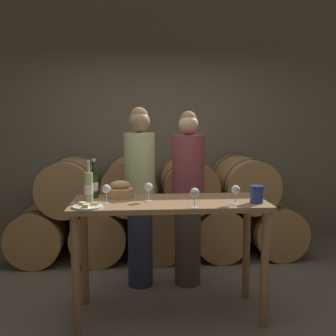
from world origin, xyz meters
TOP-DOWN VIEW (x-y plane):
  - ground_plane at (0.00, 0.00)m, footprint 10.00×10.00m
  - stone_wall_back at (0.00, 2.12)m, footprint 10.00×0.12m
  - barrel_stack at (0.00, 1.52)m, footprint 3.38×0.96m
  - tasting_table at (0.00, 0.00)m, footprint 1.55×0.62m
  - person_left at (-0.23, 0.62)m, footprint 0.29×0.29m
  - person_right at (0.23, 0.62)m, footprint 0.31×0.31m
  - wine_bottle_red at (-0.61, 0.18)m, footprint 0.07×0.07m
  - wine_bottle_white at (-0.64, 0.03)m, footprint 0.07×0.07m
  - blue_crock at (0.67, -0.14)m, footprint 0.11×0.11m
  - bread_basket at (-0.40, 0.18)m, footprint 0.22×0.22m
  - cheese_plate at (-0.62, -0.20)m, footprint 0.22×0.22m
  - wine_glass_far_left at (-0.50, -0.07)m, footprint 0.07×0.07m
  - wine_glass_left at (-0.17, -0.01)m, footprint 0.07×0.07m
  - wine_glass_center at (0.16, -0.28)m, footprint 0.07×0.07m
  - wine_glass_right at (0.49, -0.18)m, footprint 0.07×0.07m

SIDE VIEW (x-z plane):
  - ground_plane at x=0.00m, z-range 0.00..0.00m
  - barrel_stack at x=0.00m, z-range -0.04..1.14m
  - tasting_table at x=0.00m, z-range 0.33..1.28m
  - person_right at x=0.23m, z-range 0.03..1.72m
  - person_left at x=-0.23m, z-range 0.04..1.77m
  - cheese_plate at x=-0.62m, z-range 0.95..0.99m
  - bread_basket at x=-0.40m, z-range 0.94..1.09m
  - blue_crock at x=0.67m, z-range 0.97..1.10m
  - wine_glass_far_left at x=-0.50m, z-range 1.00..1.15m
  - wine_glass_left at x=-0.17m, z-range 1.00..1.15m
  - wine_glass_center at x=0.16m, z-range 1.00..1.15m
  - wine_glass_right at x=0.49m, z-range 1.00..1.15m
  - wine_bottle_red at x=-0.61m, z-range 0.91..1.24m
  - wine_bottle_white at x=-0.64m, z-range 0.91..1.24m
  - stone_wall_back at x=0.00m, z-range 0.00..3.20m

